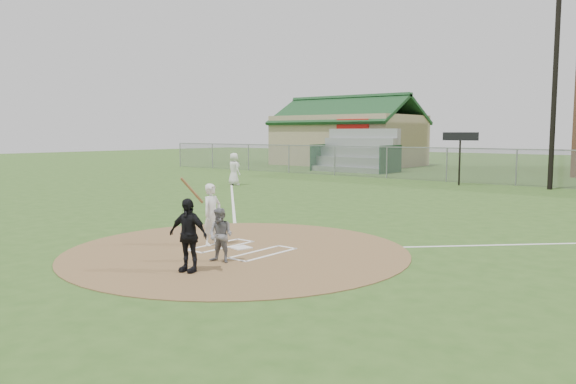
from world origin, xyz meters
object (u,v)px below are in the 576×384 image
Objects in this scene: ondeck_player at (234,169)px; batter_at_plate at (212,214)px; umpire at (188,235)px; catcher at (221,235)px; home_plate at (241,248)px.

batter_at_plate is (11.36, -12.46, -0.07)m from ondeck_player.
ondeck_player is 1.00× the size of batter_at_plate.
catcher is at bearing 80.47° from umpire.
catcher is 0.69× the size of batter_at_plate.
home_plate is at bearing 94.41° from umpire.
ondeck_player is at bearing 117.98° from umpire.
batter_at_plate is (-1.57, 1.22, 0.19)m from catcher.
batter_at_plate is at bearing 112.75° from umpire.
batter_at_plate reaches higher than ondeck_player.
home_plate is at bearing 148.09° from ondeck_player.
home_plate is 1.18m from batter_at_plate.
umpire is at bearing 144.75° from ondeck_player.
umpire is at bearing -53.74° from batter_at_plate.
umpire is at bearing -98.02° from catcher.
umpire is 0.87× the size of batter_at_plate.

